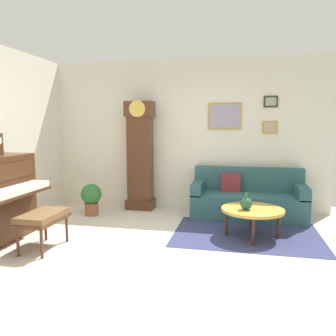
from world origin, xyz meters
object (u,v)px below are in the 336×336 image
coffee_table (253,210)px  potted_plant (91,197)px  piano_bench (43,218)px  green_jug (246,204)px  couch (247,199)px  grandfather_clock (140,158)px

coffee_table → potted_plant: (-2.75, 0.62, -0.06)m
piano_bench → green_jug: (2.55, 0.95, 0.09)m
couch → potted_plant: 2.74m
grandfather_clock → couch: size_ratio=1.07×
green_jug → grandfather_clock: bearing=145.6°
piano_bench → couch: couch is taller
green_jug → potted_plant: green_jug is taller
piano_bench → grandfather_clock: grandfather_clock is taller
grandfather_clock → couch: 2.09m
coffee_table → grandfather_clock: bearing=148.7°
coffee_table → green_jug: bearing=-136.4°
grandfather_clock → couch: bearing=-4.4°
piano_bench → grandfather_clock: size_ratio=0.34×
piano_bench → couch: (2.60, 2.12, -0.09)m
grandfather_clock → coffee_table: 2.44m
couch → coffee_table: (0.05, -1.08, 0.07)m
potted_plant → green_jug: bearing=-14.9°
potted_plant → coffee_table: bearing=-12.6°
grandfather_clock → green_jug: size_ratio=8.46×
piano_bench → coffee_table: size_ratio=0.80×
grandfather_clock → potted_plant: size_ratio=3.62×
piano_bench → couch: 3.36m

